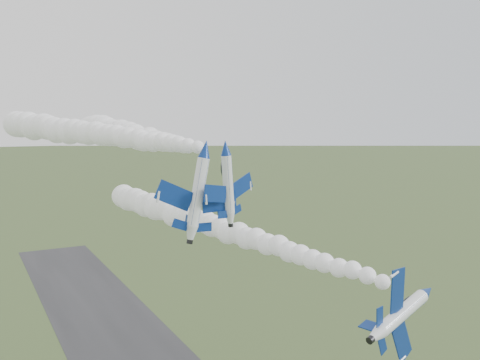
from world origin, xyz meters
name	(u,v)px	position (x,y,z in m)	size (l,w,h in m)	color
jet_lead	(428,292)	(14.56, -7.75, 30.17)	(4.81, 12.11, 9.92)	white
smoke_trail_jet_lead	(217,227)	(6.52, 28.35, 31.50)	(4.78, 67.75, 4.78)	white
jet_pair_left	(206,149)	(-0.90, 15.82, 44.80)	(11.18, 13.70, 3.83)	white
smoke_trail_jet_pair_left	(129,135)	(-1.91, 47.24, 45.75)	(5.93, 56.55, 5.93)	white
jet_pair_right	(226,148)	(1.83, 15.35, 44.91)	(9.79, 11.26, 2.95)	white
smoke_trail_jet_pair_right	(92,134)	(-9.54, 42.77, 46.20)	(5.09, 53.97, 5.09)	white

